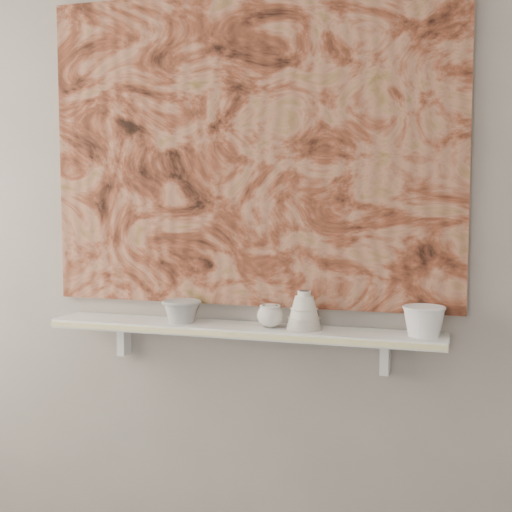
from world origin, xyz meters
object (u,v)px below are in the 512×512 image
at_px(painting, 248,150).
at_px(cup_cream, 270,316).
at_px(bowl_grey, 182,311).
at_px(bowl_white, 424,321).
at_px(bell_vessel, 304,310).
at_px(shelf, 241,330).

height_order(painting, cup_cream, painting).
bearing_deg(painting, bowl_grey, -160.30).
bearing_deg(bowl_white, bell_vessel, 180.00).
xyz_separation_m(painting, bowl_grey, (-0.22, -0.08, -0.57)).
bearing_deg(painting, cup_cream, -37.70).
relative_size(painting, bell_vessel, 11.38).
xyz_separation_m(shelf, bell_vessel, (0.22, 0.00, 0.08)).
distance_m(shelf, bowl_grey, 0.23).
xyz_separation_m(painting, bell_vessel, (0.22, -0.08, -0.54)).
bearing_deg(shelf, bowl_grey, 180.00).
distance_m(bell_vessel, bowl_white, 0.40).
bearing_deg(cup_cream, shelf, 180.00).
bearing_deg(bowl_white, shelf, 180.00).
bearing_deg(shelf, bowl_white, 0.00).
height_order(cup_cream, bowl_white, bowl_white).
xyz_separation_m(shelf, bowl_white, (0.62, 0.00, 0.07)).
height_order(painting, bowl_grey, painting).
xyz_separation_m(bowl_grey, bell_vessel, (0.45, 0.00, 0.02)).
bearing_deg(bowl_grey, bell_vessel, 0.00).
bearing_deg(shelf, bell_vessel, 0.00).
relative_size(bowl_grey, cup_cream, 1.59).
distance_m(shelf, painting, 0.63).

